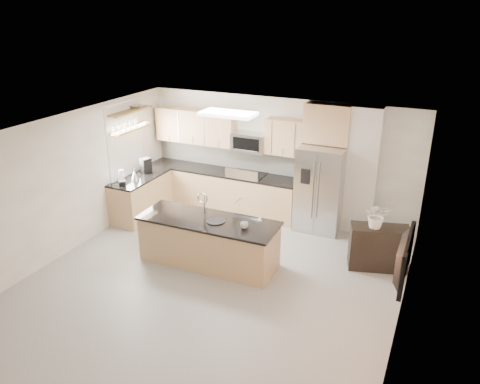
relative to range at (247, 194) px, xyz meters
The scene contains 27 objects.
floor 3.02m from the range, 78.39° to the right, with size 6.50×6.50×0.00m, color #A8A6A0.
ceiling 3.66m from the range, 78.39° to the right, with size 6.00×6.50×0.02m, color white.
wall_back 1.07m from the range, 28.76° to the left, with size 6.00×0.02×2.60m, color white.
wall_front 6.25m from the range, 84.45° to the right, with size 6.00×0.02×2.60m, color white.
wall_left 3.87m from the range, 129.41° to the right, with size 0.02×6.50×2.60m, color white.
wall_right 4.71m from the range, 39.05° to the right, with size 0.02×6.50×2.60m, color white.
back_counter 0.63m from the range, behind, with size 3.55×0.66×1.44m.
left_counter 2.33m from the range, 152.71° to the right, with size 0.66×1.50×0.92m.
range is the anchor object (origin of this frame).
upper_cabinets 1.53m from the range, 166.83° to the left, with size 3.50×0.33×0.75m.
microwave 1.16m from the range, 90.00° to the left, with size 0.76×0.40×0.40m.
refrigerator 1.71m from the range, ahead, with size 0.92×0.78×1.78m.
partition_column 2.56m from the range, ahead, with size 0.60×0.30×2.60m, color beige.
window 2.86m from the range, 155.75° to the right, with size 0.04×1.15×1.65m.
shelf_lower 2.86m from the range, 156.67° to the right, with size 0.30×1.20×0.04m, color olive.
shelf_upper 3.07m from the range, 156.67° to the right, with size 0.30×1.20×0.04m, color olive.
ceiling_fixture 2.48m from the range, 81.39° to the right, with size 1.00×0.50×0.06m, color white.
island 2.26m from the range, 83.77° to the right, with size 2.52×0.95×1.29m.
credenza 3.26m from the range, 20.73° to the right, with size 1.00×0.42×0.80m, color black.
cup 2.53m from the range, 67.24° to the right, with size 0.14×0.14×0.11m, color silver.
platter 2.33m from the range, 79.92° to the right, with size 0.33×0.33×0.02m, color black.
blender 2.72m from the range, 141.55° to the right, with size 0.15×0.15×0.34m.
kettle 2.47m from the range, 147.50° to the right, with size 0.20×0.20×0.25m.
coffee_maker 2.32m from the range, 159.41° to the right, with size 0.24×0.26×0.33m.
bowl 3.04m from the range, 161.66° to the right, with size 0.36×0.36×0.09m, color #B3B3B6.
flower_vase 3.28m from the range, 22.04° to the right, with size 0.63×0.54×0.69m, color silver.
television 4.78m from the range, 41.64° to the right, with size 1.08×0.14×0.62m, color black.
Camera 1 is at (3.25, -5.87, 4.41)m, focal length 35.00 mm.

